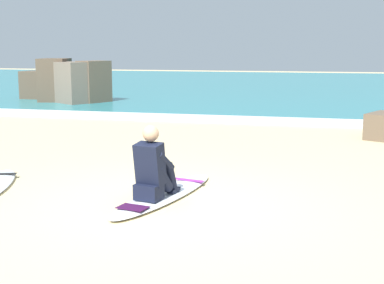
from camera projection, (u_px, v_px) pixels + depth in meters
name	position (u px, v px, depth m)	size (l,w,h in m)	color
ground_plane	(167.00, 206.00, 6.91)	(80.00, 80.00, 0.00)	beige
sea	(289.00, 86.00, 27.69)	(80.00, 28.00, 0.10)	teal
breaking_foam	(253.00, 120.00, 14.60)	(80.00, 0.90, 0.11)	white
surfboard_main	(165.00, 194.00, 7.32)	(1.04, 2.61, 0.08)	silver
surfer_seated	(153.00, 170.00, 6.98)	(0.47, 0.75, 0.95)	black
rock_outcrop_distant	(63.00, 83.00, 19.33)	(3.71, 2.42, 1.60)	#756656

